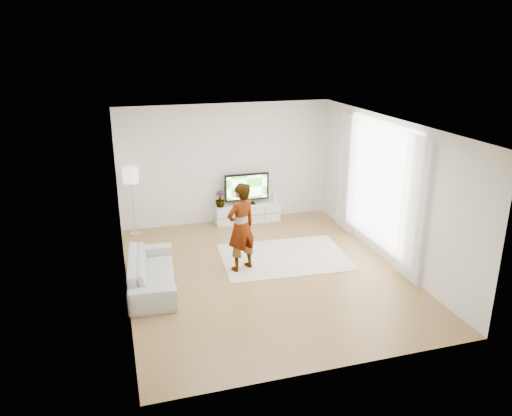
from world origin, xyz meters
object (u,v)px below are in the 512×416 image
object	(u,v)px
media_console	(247,213)
sofa	(152,272)
player	(241,227)
television	(247,188)
rug	(284,257)
floor_lamp	(131,178)

from	to	relation	value
media_console	sofa	distance (m)	3.70
player	sofa	xyz separation A→B (m)	(-1.70, -0.24, -0.57)
television	rug	bearing A→B (deg)	-85.83
television	player	size ratio (longest dim) A/B	0.63
player	sofa	size ratio (longest dim) A/B	0.85
media_console	sofa	xyz separation A→B (m)	(-2.50, -2.72, 0.08)
rug	floor_lamp	bearing A→B (deg)	142.65
television	floor_lamp	world-z (taller)	floor_lamp
sofa	media_console	bearing A→B (deg)	-38.06
player	floor_lamp	bearing A→B (deg)	-76.63
media_console	television	xyz separation A→B (m)	(0.00, 0.03, 0.62)
player	television	bearing A→B (deg)	-131.48
player	floor_lamp	size ratio (longest dim) A/B	1.10
television	rug	xyz separation A→B (m)	(0.16, -2.23, -0.83)
media_console	rug	bearing A→B (deg)	-85.78
television	floor_lamp	size ratio (longest dim) A/B	0.70
rug	player	xyz separation A→B (m)	(-0.97, -0.29, 0.86)
television	player	world-z (taller)	player
television	floor_lamp	bearing A→B (deg)	-177.99
media_console	rug	xyz separation A→B (m)	(0.16, -2.20, -0.21)
sofa	floor_lamp	xyz separation A→B (m)	(-0.13, 2.66, 1.01)
player	sofa	distance (m)	1.81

